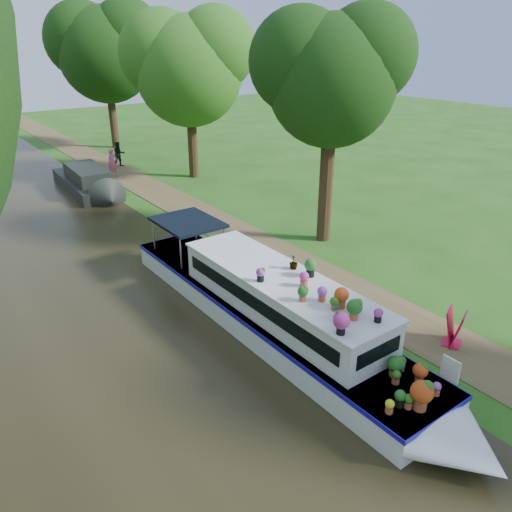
# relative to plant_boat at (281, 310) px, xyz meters

# --- Properties ---
(ground) EXTENTS (100.00, 100.00, 0.00)m
(ground) POSITION_rel_plant_boat_xyz_m (2.25, 1.67, -0.85)
(ground) COLOR #1F4F13
(ground) RESTS_ON ground
(canal_water) EXTENTS (10.00, 100.00, 0.02)m
(canal_water) POSITION_rel_plant_boat_xyz_m (-3.75, 1.67, -0.84)
(canal_water) COLOR black
(canal_water) RESTS_ON ground
(towpath) EXTENTS (2.20, 100.00, 0.03)m
(towpath) POSITION_rel_plant_boat_xyz_m (3.45, 1.67, -0.84)
(towpath) COLOR brown
(towpath) RESTS_ON ground
(plant_boat) EXTENTS (2.29, 13.52, 2.28)m
(plant_boat) POSITION_rel_plant_boat_xyz_m (0.00, 0.00, 0.00)
(plant_boat) COLOR silver
(plant_boat) RESTS_ON canal_water
(tree_near_overhang) EXTENTS (5.52, 5.28, 8.99)m
(tree_near_overhang) POSITION_rel_plant_boat_xyz_m (6.04, 4.74, 5.75)
(tree_near_overhang) COLOR black
(tree_near_overhang) RESTS_ON ground
(tree_near_mid) EXTENTS (6.90, 6.60, 9.40)m
(tree_near_mid) POSITION_rel_plant_boat_xyz_m (6.73, 16.75, 5.58)
(tree_near_mid) COLOR black
(tree_near_mid) RESTS_ON ground
(tree_near_far) EXTENTS (7.59, 7.26, 10.30)m
(tree_near_far) POSITION_rel_plant_boat_xyz_m (6.23, 27.76, 6.20)
(tree_near_far) COLOR black
(tree_near_far) RESTS_ON ground
(second_boat) EXTENTS (2.35, 7.20, 1.38)m
(second_boat) POSITION_rel_plant_boat_xyz_m (0.50, 17.19, -0.29)
(second_boat) COLOR black
(second_boat) RESTS_ON canal_water
(sandwich_board) EXTENTS (0.69, 0.72, 1.01)m
(sandwich_board) POSITION_rel_plant_boat_xyz_m (3.56, -3.15, -0.37)
(sandwich_board) COLOR #B90D35
(sandwich_board) RESTS_ON towpath
(pedestrian_pink) EXTENTS (0.68, 0.51, 1.68)m
(pedestrian_pink) POSITION_rel_plant_boat_xyz_m (2.76, 19.31, 0.02)
(pedestrian_pink) COLOR #C75270
(pedestrian_pink) RESTS_ON towpath
(pedestrian_dark) EXTENTS (0.81, 0.65, 1.58)m
(pedestrian_dark) POSITION_rel_plant_boat_xyz_m (4.09, 21.61, -0.03)
(pedestrian_dark) COLOR black
(pedestrian_dark) RESTS_ON towpath
(verge_plant) EXTENTS (0.47, 0.43, 0.43)m
(verge_plant) POSITION_rel_plant_boat_xyz_m (2.30, -0.28, -0.64)
(verge_plant) COLOR #1E6725
(verge_plant) RESTS_ON ground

